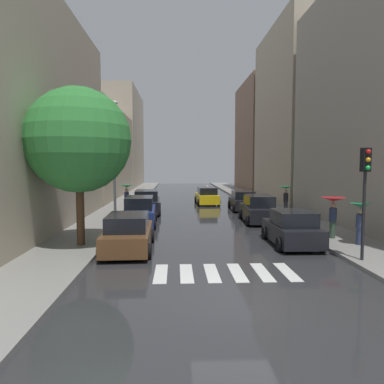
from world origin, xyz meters
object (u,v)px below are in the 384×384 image
(parked_car_left_second, at_px, (140,212))
(pedestrian_far_side, at_px, (360,216))
(lamp_post_left, at_px, (114,154))
(parked_car_right_second, at_px, (259,210))
(traffic_light_right_corner, at_px, (365,179))
(parked_car_right_nearest, at_px, (292,229))
(street_tree_left, at_px, (79,140))
(pedestrian_by_kerb, at_px, (127,192))
(parked_car_right_third, at_px, (243,201))
(pedestrian_foreground, at_px, (286,193))
(parked_car_left_third, at_px, (147,203))
(pedestrian_near_tree, at_px, (333,207))
(parked_car_left_nearest, at_px, (128,233))
(taxi_midroad, at_px, (207,196))

(parked_car_left_second, distance_m, pedestrian_far_side, 12.45)
(lamp_post_left, bearing_deg, parked_car_right_second, 3.90)
(pedestrian_far_side, xyz_separation_m, traffic_light_right_corner, (-1.23, -2.57, 1.79))
(parked_car_right_nearest, distance_m, street_tree_left, 10.67)
(pedestrian_by_kerb, relative_size, street_tree_left, 0.30)
(parked_car_right_nearest, distance_m, traffic_light_right_corner, 4.44)
(parked_car_right_nearest, relative_size, pedestrian_by_kerb, 1.91)
(parked_car_right_second, relative_size, parked_car_right_third, 1.01)
(pedestrian_foreground, bearing_deg, parked_car_left_third, 88.09)
(parked_car_right_second, relative_size, lamp_post_left, 0.60)
(parked_car_left_second, xyz_separation_m, parked_car_left_third, (0.00, 5.48, -0.00))
(pedestrian_near_tree, xyz_separation_m, pedestrian_far_side, (0.60, -1.49, -0.21))
(parked_car_left_third, xyz_separation_m, parked_car_right_second, (7.70, -4.51, -0.01))
(parked_car_right_second, height_order, parked_car_right_third, parked_car_right_second)
(parked_car_left_nearest, xyz_separation_m, pedestrian_far_side, (10.51, 0.04, 0.72))
(parked_car_right_third, bearing_deg, traffic_light_right_corner, -172.80)
(traffic_light_right_corner, bearing_deg, taxi_midroad, 101.63)
(street_tree_left, xyz_separation_m, lamp_post_left, (0.52, 6.17, -0.41))
(parked_car_left_nearest, height_order, taxi_midroad, taxi_midroad)
(parked_car_left_third, height_order, pedestrian_far_side, pedestrian_far_side)
(pedestrian_foreground, distance_m, street_tree_left, 16.27)
(parked_car_left_second, xyz_separation_m, pedestrian_far_side, (10.65, -6.42, 0.65))
(parked_car_right_second, height_order, pedestrian_foreground, pedestrian_foreground)
(pedestrian_far_side, relative_size, traffic_light_right_corner, 0.44)
(pedestrian_foreground, height_order, pedestrian_far_side, pedestrian_foreground)
(pedestrian_foreground, bearing_deg, parked_car_left_nearest, 141.56)
(parked_car_left_nearest, height_order, pedestrian_far_side, pedestrian_far_side)
(pedestrian_far_side, bearing_deg, parked_car_right_third, 38.34)
(parked_car_right_nearest, distance_m, pedestrian_far_side, 3.07)
(parked_car_right_third, xyz_separation_m, traffic_light_right_corner, (1.60, -16.17, 2.53))
(street_tree_left, bearing_deg, parked_car_right_nearest, 0.63)
(parked_car_right_nearest, relative_size, taxi_midroad, 0.93)
(parked_car_right_second, xyz_separation_m, lamp_post_left, (-9.28, -0.63, 3.65))
(parked_car_right_third, bearing_deg, parked_car_left_nearest, 152.15)
(parked_car_left_second, bearing_deg, pedestrian_far_side, -123.15)
(pedestrian_by_kerb, bearing_deg, pedestrian_foreground, -145.45)
(pedestrian_far_side, relative_size, street_tree_left, 0.27)
(parked_car_left_nearest, relative_size, parked_car_left_third, 0.96)
(parked_car_left_second, xyz_separation_m, lamp_post_left, (-1.58, 0.34, 3.64))
(taxi_midroad, bearing_deg, traffic_light_right_corner, -170.52)
(traffic_light_right_corner, relative_size, lamp_post_left, 0.57)
(parked_car_right_third, xyz_separation_m, street_tree_left, (-9.92, -13.01, 4.14))
(parked_car_right_second, distance_m, pedestrian_near_tree, 6.41)
(taxi_midroad, distance_m, street_tree_left, 19.25)
(pedestrian_near_tree, bearing_deg, traffic_light_right_corner, 163.25)
(traffic_light_right_corner, bearing_deg, pedestrian_near_tree, 81.13)
(parked_car_left_nearest, relative_size, pedestrian_foreground, 2.29)
(parked_car_left_second, height_order, parked_car_right_third, parked_car_left_second)
(pedestrian_by_kerb, xyz_separation_m, lamp_post_left, (-0.14, -4.27, 2.75))
(parked_car_right_second, distance_m, parked_car_right_third, 6.21)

